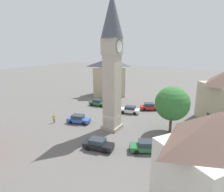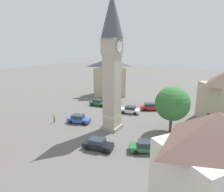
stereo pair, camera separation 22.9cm
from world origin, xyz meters
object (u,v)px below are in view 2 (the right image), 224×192
pedestrian (54,117)px  car_silver_kerb (130,110)px  car_white_side (150,107)px  building_hall_far (110,77)px  tree (172,104)px  car_red_corner (145,146)px  car_black_far (98,144)px  car_blue_kerb (79,119)px  car_green_alley (98,102)px  clock_tower (112,53)px  building_terrace_right (211,164)px

pedestrian → car_silver_kerb: bearing=-38.6°
car_white_side → building_hall_far: building_hall_far is taller
car_silver_kerb → tree: bearing=-115.5°
car_red_corner → car_black_far: (-2.80, 5.73, 0.00)m
car_blue_kerb → car_white_side: (13.82, -8.43, 0.00)m
car_silver_kerb → building_hall_far: (10.63, 11.88, 4.53)m
car_silver_kerb → car_white_side: size_ratio=1.00×
car_blue_kerb → car_green_alley: bearing=16.4°
car_blue_kerb → car_red_corner: same height
car_black_far → car_green_alley: same height
car_silver_kerb → car_green_alley: (0.75, 8.70, 0.00)m
car_red_corner → car_black_far: bearing=116.0°
car_black_far → pedestrian: size_ratio=2.60×
clock_tower → car_silver_kerb: clock_tower is taller
clock_tower → car_silver_kerb: 14.66m
car_green_alley → pedestrian: size_ratio=2.52×
car_silver_kerb → pedestrian: size_ratio=2.61×
clock_tower → car_green_alley: 17.86m
car_white_side → building_terrace_right: 26.98m
car_black_far → pedestrian: (3.31, 12.32, 0.25)m
car_white_side → pedestrian: pedestrian is taller
car_white_side → car_green_alley: (-3.44, 11.49, 0.00)m
car_blue_kerb → car_green_alley: (10.38, 3.06, 0.00)m
car_white_side → car_green_alley: 11.99m
car_silver_kerb → tree: size_ratio=0.58×
car_blue_kerb → tree: size_ratio=0.58×
car_silver_kerb → tree: 11.51m
car_red_corner → building_terrace_right: bearing=-127.8°
car_silver_kerb → car_red_corner: 15.09m
car_silver_kerb → car_green_alley: size_ratio=1.04×
car_blue_kerb → building_hall_far: bearing=17.1°
car_green_alley → building_hall_far: size_ratio=0.40×
car_red_corner → car_white_side: same height
pedestrian → building_terrace_right: (-6.75, -26.10, 3.60)m
car_black_far → pedestrian: pedestrian is taller
car_silver_kerb → car_white_side: bearing=-33.7°
clock_tower → car_blue_kerb: size_ratio=4.87×
car_green_alley → building_terrace_right: bearing=-127.6°
car_red_corner → car_green_alley: bearing=52.5°
car_silver_kerb → car_white_side: same height
car_green_alley → building_terrace_right: 32.11m
car_black_far → tree: size_ratio=0.58×
car_red_corner → car_green_alley: same height
clock_tower → car_red_corner: 14.71m
car_silver_kerb → car_red_corner: bearing=-145.6°
pedestrian → building_terrace_right: bearing=-104.5°
clock_tower → car_black_far: bearing=-164.0°
car_silver_kerb → pedestrian: pedestrian is taller
car_silver_kerb → car_black_far: bearing=-169.7°
clock_tower → building_hall_far: clock_tower is taller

